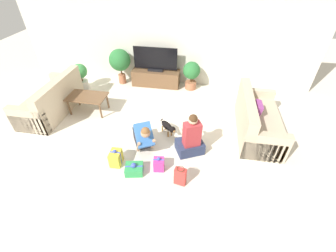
{
  "coord_description": "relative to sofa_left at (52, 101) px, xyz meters",
  "views": [
    {
      "loc": [
        1.19,
        -3.64,
        3.28
      ],
      "look_at": [
        0.59,
        -0.15,
        0.45
      ],
      "focal_mm": 24.0,
      "sensor_mm": 36.0,
      "label": 1
    }
  ],
  "objects": [
    {
      "name": "ground_plane",
      "position": [
        2.43,
        -0.51,
        -0.31
      ],
      "size": [
        16.0,
        16.0,
        0.0
      ],
      "primitive_type": "plane",
      "color": "beige"
    },
    {
      "name": "wall_back",
      "position": [
        2.43,
        2.12,
        0.99
      ],
      "size": [
        8.4,
        0.06,
        2.6
      ],
      "color": "beige",
      "rests_on": "ground_plane"
    },
    {
      "name": "sofa_left",
      "position": [
        0.0,
        0.0,
        0.0
      ],
      "size": [
        0.84,
        1.8,
        0.87
      ],
      "rotation": [
        0.0,
        0.0,
        -1.57
      ],
      "color": "#C6B293",
      "rests_on": "ground_plane"
    },
    {
      "name": "sofa_right",
      "position": [
        4.86,
        0.02,
        -0.0
      ],
      "size": [
        0.84,
        1.8,
        0.87
      ],
      "rotation": [
        0.0,
        0.0,
        1.57
      ],
      "color": "#C6B293",
      "rests_on": "ground_plane"
    },
    {
      "name": "coffee_table",
      "position": [
        0.86,
        0.16,
        0.08
      ],
      "size": [
        0.93,
        0.57,
        0.44
      ],
      "color": "brown",
      "rests_on": "ground_plane"
    },
    {
      "name": "tv_console",
      "position": [
        2.23,
        1.82,
        -0.08
      ],
      "size": [
        1.39,
        0.46,
        0.46
      ],
      "color": "brown",
      "rests_on": "ground_plane"
    },
    {
      "name": "tv",
      "position": [
        2.23,
        1.82,
        0.45
      ],
      "size": [
        1.25,
        0.2,
        0.68
      ],
      "color": "black",
      "rests_on": "tv_console"
    },
    {
      "name": "potted_plant_back_right",
      "position": [
        3.27,
        1.77,
        0.18
      ],
      "size": [
        0.49,
        0.49,
        0.81
      ],
      "color": "#A36042",
      "rests_on": "ground_plane"
    },
    {
      "name": "potted_plant_back_left",
      "position": [
        1.18,
        1.77,
        0.38
      ],
      "size": [
        0.62,
        0.62,
        1.04
      ],
      "color": "#A36042",
      "rests_on": "ground_plane"
    },
    {
      "name": "potted_plant_corner_left",
      "position": [
        0.15,
        1.25,
        0.11
      ],
      "size": [
        0.41,
        0.41,
        0.75
      ],
      "color": "beige",
      "rests_on": "ground_plane"
    },
    {
      "name": "person_kneeling",
      "position": [
        2.56,
        -0.91,
        0.01
      ],
      "size": [
        0.63,
        0.8,
        0.75
      ],
      "rotation": [
        0.0,
        0.0,
        0.49
      ],
      "color": "#23232D",
      "rests_on": "ground_plane"
    },
    {
      "name": "person_sitting",
      "position": [
        3.5,
        -0.85,
        0.02
      ],
      "size": [
        0.64,
        0.61,
        0.94
      ],
      "rotation": [
        0.0,
        0.0,
        3.59
      ],
      "color": "#283351",
      "rests_on": "ground_plane"
    },
    {
      "name": "dog",
      "position": [
        2.97,
        -0.4,
        -0.1
      ],
      "size": [
        0.4,
        0.42,
        0.32
      ],
      "rotation": [
        0.0,
        0.0,
        0.76
      ],
      "color": "black",
      "rests_on": "ground_plane"
    },
    {
      "name": "gift_box_a",
      "position": [
        2.14,
        -1.41,
        -0.16
      ],
      "size": [
        0.21,
        0.27,
        0.36
      ],
      "rotation": [
        0.0,
        0.0,
        0.03
      ],
      "color": "yellow",
      "rests_on": "ground_plane"
    },
    {
      "name": "gift_box_b",
      "position": [
        2.97,
        -1.41,
        -0.19
      ],
      "size": [
        0.22,
        0.21,
        0.3
      ],
      "rotation": [
        0.0,
        0.0,
        0.13
      ],
      "color": "#CC3389",
      "rests_on": "ground_plane"
    },
    {
      "name": "gift_box_c",
      "position": [
        2.54,
        -1.56,
        -0.23
      ],
      "size": [
        0.37,
        0.33,
        0.23
      ],
      "rotation": [
        0.0,
        0.0,
        0.2
      ],
      "color": "#2D934C",
      "rests_on": "ground_plane"
    },
    {
      "name": "gift_bag_a",
      "position": [
        3.4,
        -1.66,
        -0.13
      ],
      "size": [
        0.22,
        0.15,
        0.38
      ],
      "rotation": [
        0.0,
        0.0,
        -0.19
      ],
      "color": "red",
      "rests_on": "ground_plane"
    }
  ]
}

